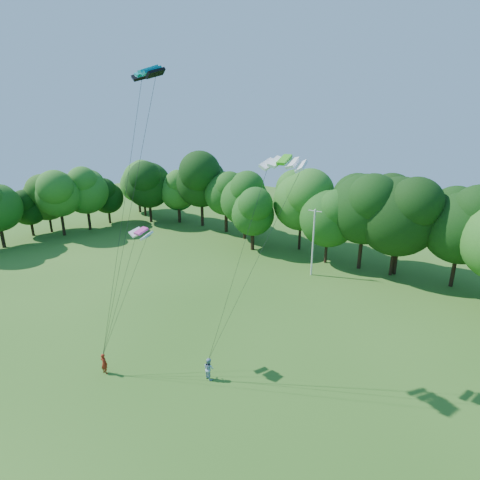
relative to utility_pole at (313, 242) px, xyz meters
The scene contains 10 objects.
ground 30.99m from the utility_pole, 87.50° to the right, with size 160.00×160.00×0.00m, color #295918.
utility_pole is the anchor object (origin of this frame).
kite_flyer_left 26.99m from the utility_pole, 96.71° to the right, with size 0.61×0.40×1.68m, color maroon.
kite_flyer_right 22.61m from the utility_pole, 81.13° to the right, with size 0.83×0.65×1.71m, color #92B1CB.
kite_teal 28.17m from the utility_pole, 92.13° to the right, with size 3.00×1.93×0.57m.
kite_green 22.45m from the utility_pole, 69.38° to the right, with size 3.08×1.70×0.62m.
kite_pink 23.89m from the utility_pole, 95.43° to the right, with size 1.94×0.98×0.43m.
tree_back_west 33.29m from the utility_pole, 166.33° to the left, with size 6.94×6.94×10.09m.
tree_back_center 11.03m from the utility_pole, 38.28° to the left, with size 10.32×10.32×15.01m.
tree_flank_west 45.01m from the utility_pole, 165.53° to the right, with size 8.05×8.05×11.70m.
Camera 1 is at (18.49, -8.18, 18.38)m, focal length 28.00 mm.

